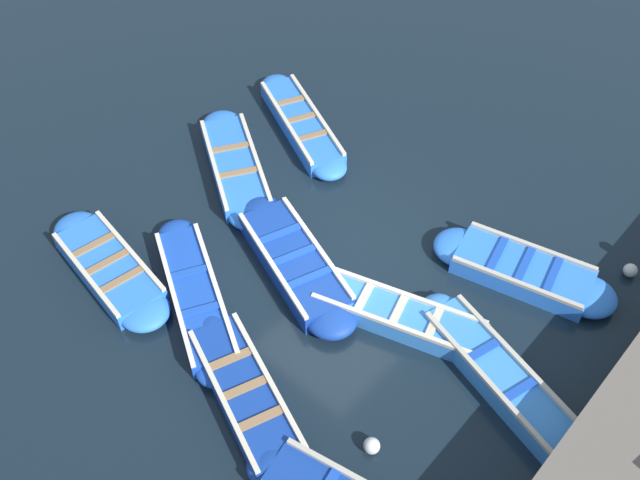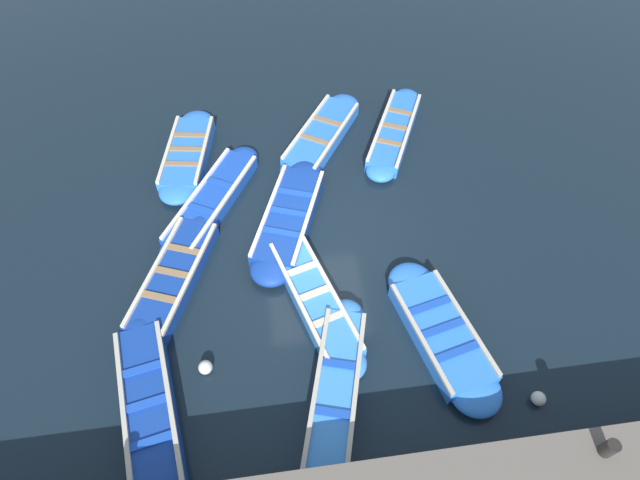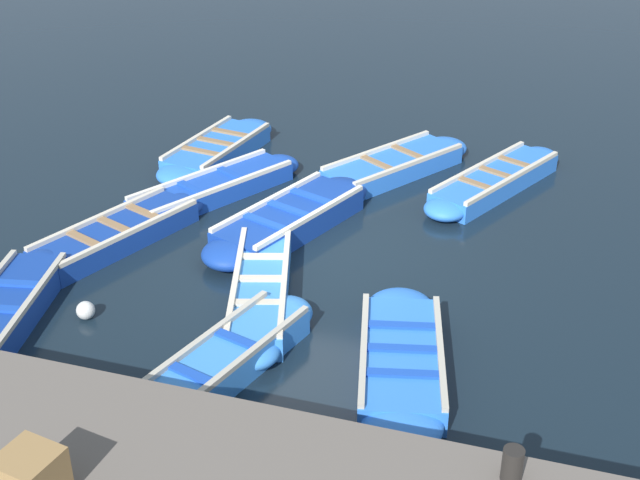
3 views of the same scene
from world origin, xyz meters
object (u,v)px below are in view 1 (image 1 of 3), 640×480
object	(u,v)px
boat_mid_row	(523,271)
boat_inner_gap	(235,166)
boat_bow_out	(301,124)
buoy_yellow_far	(630,270)
boat_end_of_row	(246,394)
boat_near_quay	(398,316)
boat_stern_in	(196,296)
buoy_orange_near	(372,446)
boat_far_corner	(109,268)
boat_tucked	(499,376)
boat_outer_right	(295,262)

from	to	relation	value
boat_mid_row	boat_inner_gap	world-z (taller)	boat_mid_row
boat_bow_out	buoy_yellow_far	bearing A→B (deg)	-172.58
boat_bow_out	boat_inner_gap	xyz separation A→B (m)	(0.11, 1.91, -0.00)
boat_end_of_row	boat_inner_gap	size ratio (longest dim) A/B	1.03
boat_end_of_row	boat_near_quay	distance (m)	2.93
boat_stern_in	buoy_orange_near	bearing A→B (deg)	178.09
boat_inner_gap	buoy_orange_near	xyz separation A→B (m)	(-6.00, 2.95, -0.04)
boat_far_corner	boat_near_quay	bearing A→B (deg)	-150.18
buoy_yellow_far	boat_stern_in	bearing A→B (deg)	46.15
boat_stern_in	buoy_yellow_far	world-z (taller)	boat_stern_in
boat_stern_in	boat_inner_gap	world-z (taller)	boat_inner_gap
boat_end_of_row	boat_near_quay	bearing A→B (deg)	-107.48
boat_far_corner	boat_bow_out	distance (m)	5.33
boat_mid_row	boat_bow_out	distance (m)	5.83
boat_tucked	boat_end_of_row	distance (m)	4.08
boat_stern_in	boat_near_quay	bearing A→B (deg)	-145.46
boat_mid_row	buoy_yellow_far	distance (m)	1.98
buoy_orange_near	boat_tucked	bearing A→B (deg)	-109.12
boat_bow_out	boat_tucked	bearing A→B (deg)	158.96
buoy_yellow_far	boat_outer_right	bearing A→B (deg)	40.32
boat_mid_row	boat_inner_gap	size ratio (longest dim) A/B	0.99
boat_bow_out	buoy_yellow_far	world-z (taller)	boat_bow_out
boat_tucked	boat_end_of_row	xyz separation A→B (m)	(2.84, 2.93, -0.02)
boat_bow_out	boat_stern_in	bearing A→B (deg)	110.98
boat_outer_right	boat_end_of_row	bearing A→B (deg)	116.81
boat_far_corner	boat_bow_out	world-z (taller)	boat_far_corner
boat_far_corner	boat_near_quay	size ratio (longest dim) A/B	0.93
boat_tucked	boat_mid_row	size ratio (longest dim) A/B	1.08
boat_far_corner	boat_mid_row	xyz separation A→B (m)	(-5.65, -4.92, 0.01)
boat_outer_right	buoy_orange_near	xyz separation A→B (m)	(-3.30, 1.85, -0.07)
boat_tucked	buoy_yellow_far	bearing A→B (deg)	-99.11
boat_tucked	boat_bow_out	distance (m)	7.17
boat_bow_out	boat_far_corner	bearing A→B (deg)	91.68
boat_tucked	boat_stern_in	distance (m)	5.33
boat_stern_in	buoy_yellow_far	distance (m)	7.86
boat_far_corner	boat_inner_gap	bearing A→B (deg)	-85.64
boat_tucked	boat_mid_row	world-z (taller)	boat_tucked
buoy_orange_near	buoy_yellow_far	xyz separation A→B (m)	(-1.36, -5.80, -0.00)
boat_outer_right	boat_mid_row	bearing A→B (deg)	-141.09
boat_far_corner	boat_stern_in	xyz separation A→B (m)	(-1.65, -0.61, -0.01)
boat_inner_gap	buoy_orange_near	distance (m)	6.69
boat_far_corner	boat_near_quay	world-z (taller)	boat_near_quay
boat_near_quay	boat_inner_gap	bearing A→B (deg)	-9.42
boat_far_corner	boat_bow_out	xyz separation A→B (m)	(0.16, -5.33, -0.00)
buoy_orange_near	boat_outer_right	bearing A→B (deg)	-29.23
boat_stern_in	boat_mid_row	bearing A→B (deg)	-132.87
boat_stern_in	buoy_orange_near	size ratio (longest dim) A/B	14.36
boat_bow_out	buoy_yellow_far	distance (m)	7.32
boat_far_corner	boat_near_quay	distance (m)	5.28
boat_near_quay	boat_far_corner	bearing A→B (deg)	29.82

